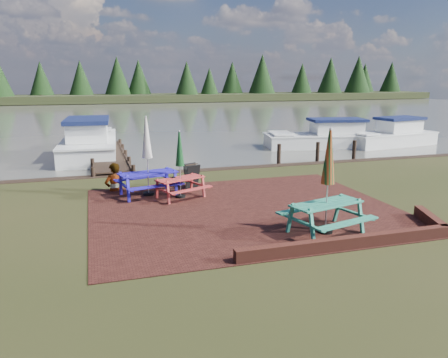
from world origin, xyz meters
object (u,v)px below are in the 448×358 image
at_px(boat_jetty, 90,144).
at_px(person, 113,164).
at_px(chalkboard, 192,176).
at_px(boat_near, 326,138).
at_px(picnic_table_red, 180,175).
at_px(picnic_table_blue, 148,169).
at_px(boat_far, 392,136).
at_px(picnic_table_teal, 327,198).
at_px(jetty, 109,155).

xyz_separation_m(boat_jetty, person, (0.78, -8.63, 0.50)).
distance_m(chalkboard, boat_near, 12.95).
bearing_deg(picnic_table_red, picnic_table_blue, 125.13).
bearing_deg(boat_far, boat_jetty, 75.87).
bearing_deg(picnic_table_teal, boat_far, 32.81).
xyz_separation_m(picnic_table_blue, person, (-1.07, 0.96, 0.05)).
xyz_separation_m(chalkboard, boat_jetty, (-3.47, 9.05, 0.02)).
bearing_deg(boat_near, picnic_table_red, 141.70).
xyz_separation_m(boat_jetty, boat_near, (13.52, -0.88, -0.12)).
distance_m(jetty, boat_near, 12.67).
bearing_deg(jetty, picnic_table_red, -76.99).
bearing_deg(picnic_table_teal, boat_near, 45.63).
bearing_deg(boat_jetty, person, -81.68).
height_order(picnic_table_teal, boat_jetty, picnic_table_teal).
bearing_deg(picnic_table_teal, jetty, 95.97).
distance_m(boat_near, boat_far, 4.26).
height_order(boat_jetty, boat_far, boat_jetty).
distance_m(jetty, boat_far, 16.85).
bearing_deg(jetty, chalkboard, -70.32).
distance_m(picnic_table_red, boat_jetty, 10.59).
bearing_deg(boat_far, person, 103.52).
bearing_deg(picnic_table_red, person, 119.63).
relative_size(boat_near, boat_far, 1.14).
xyz_separation_m(picnic_table_red, chalkboard, (0.65, 1.16, -0.32)).
bearing_deg(picnic_table_teal, boat_jetty, 96.65).
relative_size(jetty, boat_near, 1.26).
distance_m(chalkboard, boat_jetty, 9.69).
relative_size(boat_jetty, person, 4.07).
height_order(jetty, person, person).
xyz_separation_m(picnic_table_blue, boat_far, (15.88, 8.13, -0.56)).
distance_m(picnic_table_blue, boat_far, 17.85).
height_order(picnic_table_teal, person, picnic_table_teal).
distance_m(picnic_table_teal, picnic_table_blue, 6.30).
distance_m(chalkboard, boat_far, 16.16).
distance_m(picnic_table_red, boat_far, 17.29).
bearing_deg(boat_jetty, picnic_table_blue, -75.94).
height_order(boat_near, boat_far, boat_far).
distance_m(boat_near, person, 14.92).
distance_m(picnic_table_red, chalkboard, 1.37).
xyz_separation_m(picnic_table_blue, jetty, (-0.96, 7.77, -0.81)).
height_order(chalkboard, person, person).
relative_size(chalkboard, boat_far, 0.14).
bearing_deg(picnic_table_blue, boat_jetty, 88.08).
relative_size(picnic_table_teal, picnic_table_blue, 1.01).
bearing_deg(person, picnic_table_red, 119.47).
relative_size(boat_far, person, 3.22).
height_order(picnic_table_blue, boat_far, picnic_table_blue).
xyz_separation_m(picnic_table_red, boat_jetty, (-2.82, 10.21, -0.30)).
height_order(picnic_table_blue, chalkboard, picnic_table_blue).
height_order(chalkboard, boat_far, boat_far).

